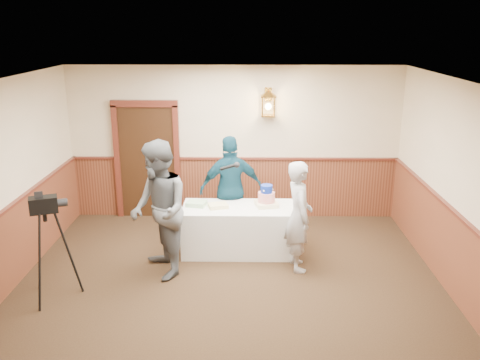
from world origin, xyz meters
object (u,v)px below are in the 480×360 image
(sheet_cake_green, at_px, (196,204))
(baker, at_px, (299,216))
(tiered_cake, at_px, (266,198))
(interviewer, at_px, (159,210))
(tv_camera_rig, at_px, (49,253))
(assistant_p, at_px, (231,189))
(display_table, at_px, (240,229))
(sheet_cake_yellow, at_px, (218,206))

(sheet_cake_green, xyz_separation_m, baker, (1.55, -0.61, 0.04))
(tiered_cake, relative_size, interviewer, 0.20)
(interviewer, relative_size, tv_camera_rig, 1.41)
(assistant_p, relative_size, tv_camera_rig, 1.26)
(sheet_cake_green, distance_m, tv_camera_rig, 2.33)
(tv_camera_rig, bearing_deg, assistant_p, 18.72)
(display_table, xyz_separation_m, baker, (0.86, -0.56, 0.45))
(sheet_cake_yellow, xyz_separation_m, tv_camera_rig, (-2.12, -1.43, -0.15))
(tv_camera_rig, bearing_deg, interviewer, 4.71)
(tiered_cake, bearing_deg, sheet_cake_green, -179.18)
(sheet_cake_green, relative_size, interviewer, 0.15)
(sheet_cake_yellow, bearing_deg, baker, -23.84)
(display_table, distance_m, tv_camera_rig, 2.87)
(sheet_cake_yellow, height_order, sheet_cake_green, sheet_cake_green)
(interviewer, height_order, assistant_p, interviewer)
(tiered_cake, height_order, interviewer, interviewer)
(interviewer, bearing_deg, assistant_p, 119.32)
(sheet_cake_green, bearing_deg, tv_camera_rig, -139.54)
(tv_camera_rig, bearing_deg, display_table, 9.15)
(interviewer, bearing_deg, tiered_cake, 95.47)
(tiered_cake, bearing_deg, sheet_cake_yellow, -172.93)
(tv_camera_rig, bearing_deg, tiered_cake, 6.35)
(tiered_cake, height_order, baker, baker)
(tiered_cake, relative_size, sheet_cake_green, 1.35)
(display_table, bearing_deg, baker, -33.33)
(interviewer, bearing_deg, sheet_cake_green, 128.86)
(baker, bearing_deg, display_table, 48.56)
(display_table, relative_size, baker, 1.10)
(baker, xyz_separation_m, tv_camera_rig, (-3.32, -0.90, -0.19))
(sheet_cake_yellow, distance_m, tv_camera_rig, 2.56)
(sheet_cake_green, relative_size, assistant_p, 0.16)
(display_table, height_order, sheet_cake_yellow, sheet_cake_yellow)
(tiered_cake, distance_m, sheet_cake_green, 1.10)
(sheet_cake_yellow, xyz_separation_m, baker, (1.20, -0.53, 0.04))
(display_table, height_order, baker, baker)
(sheet_cake_green, distance_m, assistant_p, 0.70)
(sheet_cake_yellow, bearing_deg, interviewer, -135.40)
(display_table, relative_size, tv_camera_rig, 1.28)
(sheet_cake_green, relative_size, tv_camera_rig, 0.21)
(baker, distance_m, assistant_p, 1.47)
(sheet_cake_green, bearing_deg, interviewer, -117.22)
(sheet_cake_yellow, relative_size, assistant_p, 0.16)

